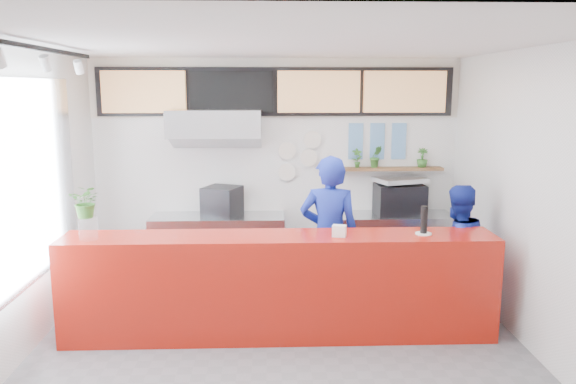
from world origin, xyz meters
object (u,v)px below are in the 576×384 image
(service_counter, at_px, (280,286))
(espresso_machine, at_px, (400,199))
(panini_oven, at_px, (222,201))
(staff_right, at_px, (456,251))
(pepper_mill, at_px, (424,220))
(staff_center, at_px, (329,236))

(service_counter, height_order, espresso_machine, espresso_machine)
(panini_oven, distance_m, espresso_machine, 2.41)
(espresso_machine, relative_size, staff_right, 0.42)
(espresso_machine, xyz_separation_m, pepper_mill, (-0.17, -1.81, 0.15))
(espresso_machine, relative_size, staff_center, 0.35)
(staff_center, distance_m, pepper_mill, 1.14)
(staff_center, bearing_deg, espresso_machine, -122.06)
(staff_center, xyz_separation_m, staff_right, (1.45, -0.08, -0.17))
(staff_center, relative_size, pepper_mill, 6.55)
(staff_right, bearing_deg, panini_oven, -41.42)
(panini_oven, distance_m, staff_center, 1.81)
(panini_oven, bearing_deg, espresso_machine, 22.81)
(espresso_machine, bearing_deg, panini_oven, 176.95)
(panini_oven, height_order, staff_right, staff_right)
(espresso_machine, bearing_deg, service_counter, -135.97)
(panini_oven, height_order, pepper_mill, pepper_mill)
(espresso_machine, distance_m, staff_right, 1.40)
(panini_oven, bearing_deg, staff_right, -2.49)
(service_counter, bearing_deg, panini_oven, 112.19)
(staff_right, bearing_deg, pepper_mill, 27.43)
(service_counter, distance_m, espresso_machine, 2.52)
(service_counter, height_order, staff_center, staff_center)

